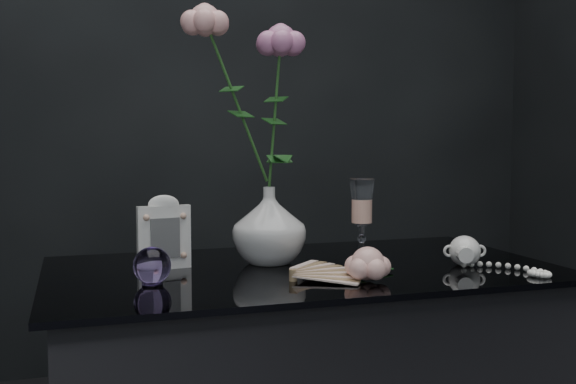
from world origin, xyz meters
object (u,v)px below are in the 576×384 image
object	(u,v)px
wine_glass	(362,221)
picture_frame	(164,232)
vase	(269,225)
loose_rose	(368,264)
pearl_jar	(465,250)
paperweight	(152,266)

from	to	relation	value
wine_glass	picture_frame	world-z (taller)	wine_glass
vase	wine_glass	distance (m)	0.20
picture_frame	loose_rose	xyz separation A→B (m)	(0.35, -0.24, -0.04)
loose_rose	pearl_jar	bearing A→B (deg)	25.51
paperweight	wine_glass	bearing A→B (deg)	11.16
pearl_jar	loose_rose	bearing A→B (deg)	-145.37
vase	wine_glass	world-z (taller)	wine_glass
loose_rose	vase	bearing A→B (deg)	126.38
picture_frame	paperweight	distance (m)	0.15
vase	pearl_jar	world-z (taller)	vase
loose_rose	pearl_jar	distance (m)	0.28
wine_glass	picture_frame	distance (m)	0.43
loose_rose	paperweight	bearing A→B (deg)	173.64
vase	picture_frame	xyz separation A→B (m)	(-0.22, 0.01, -0.01)
loose_rose	pearl_jar	size ratio (longest dim) A/B	0.82
paperweight	pearl_jar	distance (m)	0.66
paperweight	pearl_jar	size ratio (longest dim) A/B	0.30
wine_glass	picture_frame	xyz separation A→B (m)	(-0.42, 0.05, -0.01)
picture_frame	paperweight	xyz separation A→B (m)	(-0.04, -0.14, -0.04)
vase	pearl_jar	distance (m)	0.42
paperweight	pearl_jar	bearing A→B (deg)	-1.20
wine_glass	picture_frame	size ratio (longest dim) A/B	1.18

